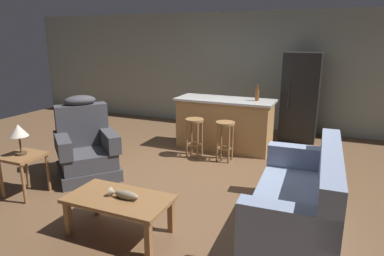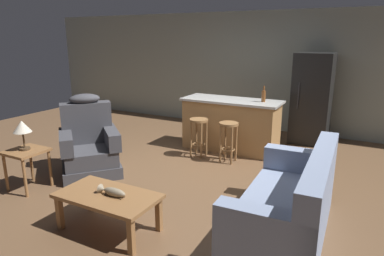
{
  "view_description": "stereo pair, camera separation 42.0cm",
  "coord_description": "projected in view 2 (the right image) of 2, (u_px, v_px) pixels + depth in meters",
  "views": [
    {
      "loc": [
        1.89,
        -4.57,
        2.05
      ],
      "look_at": [
        -0.03,
        -0.1,
        0.75
      ],
      "focal_mm": 32.0,
      "sensor_mm": 36.0,
      "label": 1
    },
    {
      "loc": [
        2.27,
        -4.38,
        2.05
      ],
      "look_at": [
        -0.03,
        -0.1,
        0.75
      ],
      "focal_mm": 32.0,
      "sensor_mm": 36.0,
      "label": 2
    }
  ],
  "objects": [
    {
      "name": "coffee_table",
      "position": [
        108.0,
        199.0,
        3.67
      ],
      "size": [
        1.1,
        0.6,
        0.42
      ],
      "color": "olive",
      "rests_on": "ground_plane"
    },
    {
      "name": "table_lamp",
      "position": [
        22.0,
        128.0,
        4.58
      ],
      "size": [
        0.24,
        0.24,
        0.41
      ],
      "color": "#4C3823",
      "rests_on": "end_table"
    },
    {
      "name": "recliner_near_lamp",
      "position": [
        89.0,
        146.0,
        5.28
      ],
      "size": [
        1.18,
        1.18,
        1.2
      ],
      "rotation": [
        0.0,
        0.0,
        -0.71
      ],
      "color": "#3D3D42",
      "rests_on": "ground_plane"
    },
    {
      "name": "bar_stool_right",
      "position": [
        229.0,
        135.0,
        5.69
      ],
      "size": [
        0.32,
        0.32,
        0.68
      ],
      "color": "olive",
      "rests_on": "ground_plane"
    },
    {
      "name": "back_wall",
      "position": [
        262.0,
        72.0,
        7.62
      ],
      "size": [
        12.0,
        0.05,
        2.6
      ],
      "color": "#939E93",
      "rests_on": "ground_plane"
    },
    {
      "name": "fish_figurine",
      "position": [
        112.0,
        192.0,
        3.62
      ],
      "size": [
        0.34,
        0.1,
        0.1
      ],
      "color": "#4C3823",
      "rests_on": "coffee_table"
    },
    {
      "name": "ground_plane",
      "position": [
        197.0,
        173.0,
        5.3
      ],
      "size": [
        12.0,
        12.0,
        0.0
      ],
      "color": "brown"
    },
    {
      "name": "couch",
      "position": [
        290.0,
        207.0,
        3.55
      ],
      "size": [
        0.92,
        1.93,
        0.94
      ],
      "rotation": [
        0.0,
        0.0,
        3.18
      ],
      "color": "#8493B2",
      "rests_on": "ground_plane"
    },
    {
      "name": "refrigerator",
      "position": [
        312.0,
        99.0,
        6.69
      ],
      "size": [
        0.7,
        0.69,
        1.76
      ],
      "color": "black",
      "rests_on": "ground_plane"
    },
    {
      "name": "bottle_tall_green",
      "position": [
        264.0,
        96.0,
        5.95
      ],
      "size": [
        0.07,
        0.07,
        0.28
      ],
      "color": "brown",
      "rests_on": "kitchen_island"
    },
    {
      "name": "bar_stool_left",
      "position": [
        199.0,
        131.0,
        5.95
      ],
      "size": [
        0.32,
        0.32,
        0.68
      ],
      "color": "olive",
      "rests_on": "ground_plane"
    },
    {
      "name": "kitchen_island",
      "position": [
        231.0,
        125.0,
        6.32
      ],
      "size": [
        1.8,
        0.7,
        0.95
      ],
      "color": "#AD7F4C",
      "rests_on": "ground_plane"
    },
    {
      "name": "end_table",
      "position": [
        27.0,
        157.0,
        4.67
      ],
      "size": [
        0.48,
        0.48,
        0.56
      ],
      "color": "olive",
      "rests_on": "ground_plane"
    }
  ]
}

